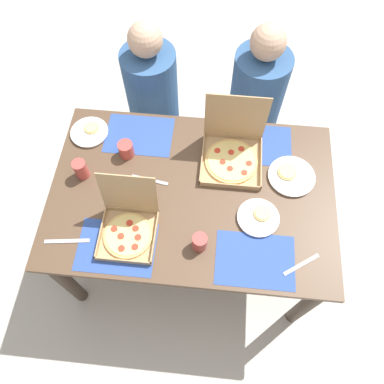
{
  "coord_description": "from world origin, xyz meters",
  "views": [
    {
      "loc": [
        0.09,
        -0.88,
        2.39
      ],
      "look_at": [
        0.0,
        0.0,
        0.73
      ],
      "focal_mm": 35.35,
      "sensor_mm": 36.0,
      "label": 1
    }
  ],
  "objects": [
    {
      "name": "cup_red",
      "position": [
        -0.56,
        0.05,
        0.79
      ],
      "size": [
        0.07,
        0.07,
        0.11
      ],
      "primitive_type": "cylinder",
      "color": "#BF4742",
      "rests_on": "dining_table"
    },
    {
      "name": "plate_near_right",
      "position": [
        -0.59,
        0.31,
        0.74
      ],
      "size": [
        0.2,
        0.2,
        0.03
      ],
      "color": "white",
      "rests_on": "dining_table"
    },
    {
      "name": "fork_by_far_left",
      "position": [
        0.53,
        -0.32,
        0.74
      ],
      "size": [
        0.17,
        0.12,
        0.0
      ],
      "primitive_type": "cube",
      "rotation": [
        0.0,
        0.0,
        0.59
      ],
      "color": "#B7B7BC",
      "rests_on": "dining_table"
    },
    {
      "name": "ground_plane",
      "position": [
        0.0,
        0.0,
        0.0
      ],
      "size": [
        6.0,
        6.0,
        0.0
      ],
      "primitive_type": "plane",
      "color": "beige"
    },
    {
      "name": "knife_by_near_right",
      "position": [
        -0.55,
        -0.32,
        0.74
      ],
      "size": [
        0.21,
        0.04,
        0.0
      ],
      "primitive_type": "cube",
      "rotation": [
        0.0,
        0.0,
        3.27
      ],
      "color": "#B7B7BC",
      "rests_on": "dining_table"
    },
    {
      "name": "pizza_box_corner_left",
      "position": [
        0.19,
        0.23,
        0.78
      ],
      "size": [
        0.31,
        0.31,
        0.35
      ],
      "color": "tan",
      "rests_on": "dining_table"
    },
    {
      "name": "cup_spare",
      "position": [
        0.06,
        -0.28,
        0.78
      ],
      "size": [
        0.07,
        0.07,
        0.09
      ],
      "primitive_type": "cylinder",
      "color": "#BF4742",
      "rests_on": "dining_table"
    },
    {
      "name": "plate_middle",
      "position": [
        0.49,
        0.14,
        0.74
      ],
      "size": [
        0.24,
        0.24,
        0.03
      ],
      "color": "white",
      "rests_on": "dining_table"
    },
    {
      "name": "diner_left_seat",
      "position": [
        -0.32,
        0.73,
        0.5
      ],
      "size": [
        0.32,
        0.32,
        1.11
      ],
      "color": "#33598C",
      "rests_on": "ground_plane"
    },
    {
      "name": "dining_table",
      "position": [
        0.0,
        0.0,
        0.62
      ],
      "size": [
        1.42,
        0.94,
        0.73
      ],
      "color": "#3F3328",
      "rests_on": "ground_plane"
    },
    {
      "name": "plate_far_left",
      "position": [
        0.33,
        -0.11,
        0.74
      ],
      "size": [
        0.2,
        0.2,
        0.03
      ],
      "color": "white",
      "rests_on": "dining_table"
    },
    {
      "name": "pizza_box_edge_far",
      "position": [
        -0.27,
        -0.23,
        0.78
      ],
      "size": [
        0.26,
        0.29,
        0.29
      ],
      "color": "tan",
      "rests_on": "dining_table"
    },
    {
      "name": "cup_clear_left",
      "position": [
        -0.36,
        0.19,
        0.78
      ],
      "size": [
        0.08,
        0.08,
        0.09
      ],
      "primitive_type": "cylinder",
      "color": "#BF4742",
      "rests_on": "dining_table"
    },
    {
      "name": "placemat_near_left",
      "position": [
        -0.32,
        -0.32,
        0.73
      ],
      "size": [
        0.36,
        0.26,
        0.0
      ],
      "primitive_type": "cube",
      "color": "#2D4C9E",
      "rests_on": "dining_table"
    },
    {
      "name": "placemat_far_left",
      "position": [
        -0.32,
        0.32,
        0.73
      ],
      "size": [
        0.36,
        0.26,
        0.0
      ],
      "primitive_type": "cube",
      "color": "#2D4C9E",
      "rests_on": "dining_table"
    },
    {
      "name": "fork_by_far_right",
      "position": [
        -0.22,
        0.05,
        0.74
      ],
      "size": [
        0.19,
        0.05,
        0.0
      ],
      "primitive_type": "cube",
      "rotation": [
        0.0,
        0.0,
        6.13
      ],
      "color": "#B7B7BC",
      "rests_on": "dining_table"
    },
    {
      "name": "placemat_far_right",
      "position": [
        0.32,
        0.32,
        0.73
      ],
      "size": [
        0.36,
        0.26,
        0.0
      ],
      "primitive_type": "cube",
      "color": "#2D4C9E",
      "rests_on": "dining_table"
    },
    {
      "name": "diner_right_seat",
      "position": [
        0.32,
        0.73,
        0.51
      ],
      "size": [
        0.32,
        0.32,
        1.15
      ],
      "color": "#33598C",
      "rests_on": "ground_plane"
    },
    {
      "name": "placemat_near_right",
      "position": [
        0.32,
        -0.32,
        0.73
      ],
      "size": [
        0.36,
        0.26,
        0.0
      ],
      "primitive_type": "cube",
      "color": "#2D4C9E",
      "rests_on": "dining_table"
    }
  ]
}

